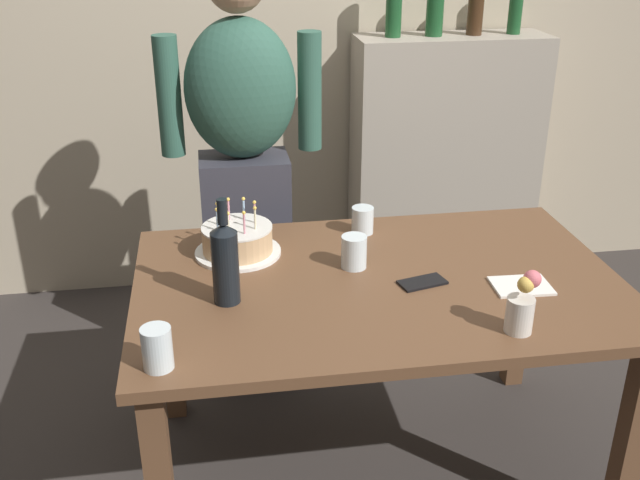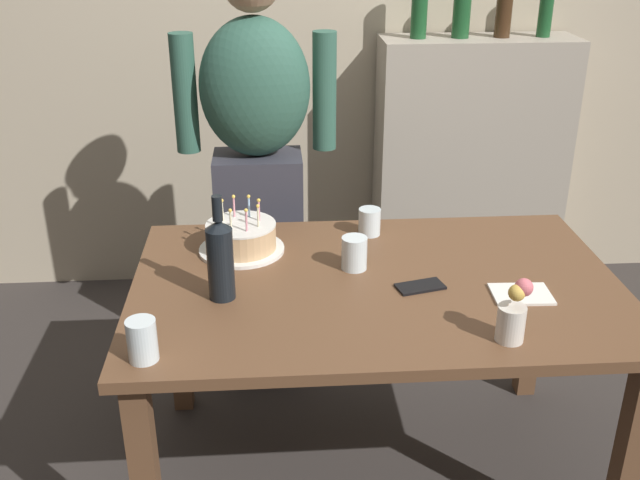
{
  "view_description": "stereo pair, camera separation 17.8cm",
  "coord_description": "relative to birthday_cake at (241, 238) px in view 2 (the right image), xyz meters",
  "views": [
    {
      "loc": [
        -0.49,
        -1.97,
        1.8
      ],
      "look_at": [
        -0.17,
        0.1,
        0.84
      ],
      "focal_mm": 41.42,
      "sensor_mm": 36.0,
      "label": 1
    },
    {
      "loc": [
        -0.31,
        -1.99,
        1.8
      ],
      "look_at": [
        -0.17,
        0.1,
        0.84
      ],
      "focal_mm": 41.42,
      "sensor_mm": 36.0,
      "label": 2
    }
  ],
  "objects": [
    {
      "name": "ground_plane",
      "position": [
        0.42,
        -0.25,
        -0.79
      ],
      "size": [
        10.0,
        10.0,
        0.0
      ],
      "primitive_type": "plane",
      "color": "#332D2B"
    },
    {
      "name": "back_wall",
      "position": [
        0.42,
        1.3,
        0.51
      ],
      "size": [
        5.2,
        0.1,
        2.6
      ],
      "primitive_type": "cube",
      "color": "tan",
      "rests_on": "ground_plane"
    },
    {
      "name": "dining_table",
      "position": [
        0.42,
        -0.25,
        -0.14
      ],
      "size": [
        1.5,
        0.96,
        0.74
      ],
      "color": "brown",
      "rests_on": "ground_plane"
    },
    {
      "name": "birthday_cake",
      "position": [
        0.0,
        0.0,
        0.0
      ],
      "size": [
        0.28,
        0.28,
        0.18
      ],
      "color": "white",
      "rests_on": "dining_table"
    },
    {
      "name": "water_glass_near",
      "position": [
        0.44,
        0.11,
        -0.0
      ],
      "size": [
        0.08,
        0.08,
        0.09
      ],
      "primitive_type": "cylinder",
      "color": "silver",
      "rests_on": "dining_table"
    },
    {
      "name": "water_glass_far",
      "position": [
        -0.23,
        -0.63,
        0.01
      ],
      "size": [
        0.08,
        0.08,
        0.11
      ],
      "primitive_type": "cylinder",
      "color": "silver",
      "rests_on": "dining_table"
    },
    {
      "name": "water_glass_side",
      "position": [
        0.36,
        -0.15,
        0.01
      ],
      "size": [
        0.08,
        0.08,
        0.11
      ],
      "primitive_type": "cylinder",
      "color": "silver",
      "rests_on": "dining_table"
    },
    {
      "name": "wine_bottle",
      "position": [
        -0.05,
        -0.31,
        0.08
      ],
      "size": [
        0.08,
        0.08,
        0.32
      ],
      "color": "black",
      "rests_on": "dining_table"
    },
    {
      "name": "cell_phone",
      "position": [
        0.55,
        -0.3,
        -0.04
      ],
      "size": [
        0.16,
        0.11,
        0.01
      ],
      "primitive_type": "cube",
      "rotation": [
        0.0,
        0.0,
        0.25
      ],
      "color": "black",
      "rests_on": "dining_table"
    },
    {
      "name": "napkin_stack",
      "position": [
        0.84,
        -0.37,
        -0.04
      ],
      "size": [
        0.18,
        0.14,
        0.01
      ],
      "primitive_type": "cube",
      "rotation": [
        0.0,
        0.0,
        -0.04
      ],
      "color": "white",
      "rests_on": "dining_table"
    },
    {
      "name": "flower_vase",
      "position": [
        0.73,
        -0.6,
        0.03
      ],
      "size": [
        0.08,
        0.08,
        0.18
      ],
      "color": "silver",
      "rests_on": "dining_table"
    },
    {
      "name": "person_man_bearded",
      "position": [
        0.05,
        0.47,
        0.09
      ],
      "size": [
        0.61,
        0.27,
        1.66
      ],
      "rotation": [
        0.0,
        0.0,
        3.14
      ],
      "color": "#33333D",
      "rests_on": "ground_plane"
    },
    {
      "name": "shelf_cabinet",
      "position": [
        1.06,
        1.08,
        -0.15
      ],
      "size": [
        0.89,
        0.3,
        1.54
      ],
      "color": "#9E9384",
      "rests_on": "ground_plane"
    }
  ]
}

